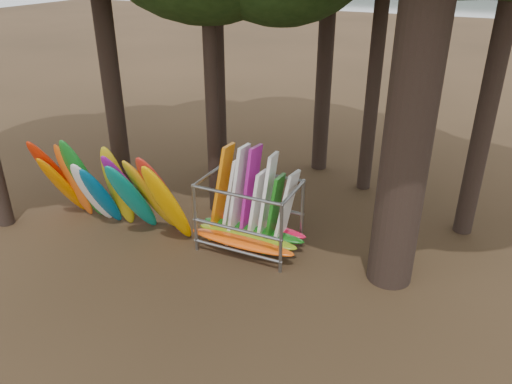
% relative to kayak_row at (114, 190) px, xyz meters
% --- Properties ---
extents(ground, '(120.00, 120.00, 0.00)m').
position_rel_kayak_row_xyz_m(ground, '(3.38, -0.02, -1.32)').
color(ground, '#47331E').
rests_on(ground, ground).
extents(lake, '(160.00, 160.00, 0.00)m').
position_rel_kayak_row_xyz_m(lake, '(3.38, 59.98, -1.32)').
color(lake, gray).
rests_on(lake, ground).
extents(kayak_row, '(5.09, 2.31, 3.00)m').
position_rel_kayak_row_xyz_m(kayak_row, '(0.00, 0.00, 0.00)').
color(kayak_row, red).
rests_on(kayak_row, ground).
extents(storage_rack, '(3.08, 1.51, 2.92)m').
position_rel_kayak_row_xyz_m(storage_rack, '(3.85, 0.87, -0.38)').
color(storage_rack, gray).
rests_on(storage_rack, ground).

